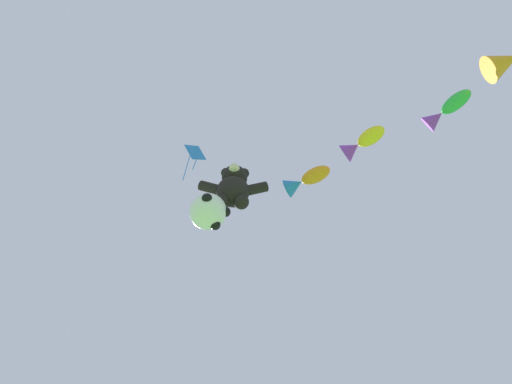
{
  "coord_description": "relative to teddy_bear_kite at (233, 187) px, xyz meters",
  "views": [
    {
      "loc": [
        0.31,
        1.19,
        1.78
      ],
      "look_at": [
        0.39,
        5.89,
        9.87
      ],
      "focal_mm": 24.0,
      "sensor_mm": 36.0,
      "label": 1
    }
  ],
  "objects": [
    {
      "name": "fish_kite_goldfin",
      "position": [
        4.41,
        -0.89,
        1.7
      ],
      "size": [
        1.62,
        1.49,
        0.72
      ],
      "color": "yellow"
    },
    {
      "name": "teddy_bear_kite",
      "position": [
        0.0,
        0.0,
        0.0
      ],
      "size": [
        2.25,
        0.99,
        2.29
      ],
      "color": "black"
    },
    {
      "name": "fish_kite_emerald",
      "position": [
        6.57,
        -2.32,
        0.92
      ],
      "size": [
        1.42,
        1.46,
        0.6
      ],
      "color": "green"
    },
    {
      "name": "diamond_kite",
      "position": [
        -1.86,
        0.55,
        3.7
      ],
      "size": [
        0.91,
        0.69,
        2.78
      ],
      "color": "blue"
    },
    {
      "name": "fish_kite_tangerine",
      "position": [
        2.51,
        0.48,
        1.42
      ],
      "size": [
        1.8,
        1.43,
        0.72
      ],
      "color": "orange"
    },
    {
      "name": "soccer_ball_kite",
      "position": [
        -0.63,
        0.07,
        -1.36
      ],
      "size": [
        1.18,
        1.18,
        1.09
      ],
      "color": "white"
    }
  ]
}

